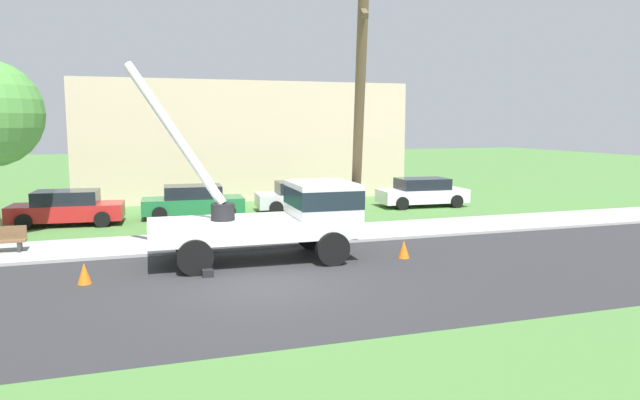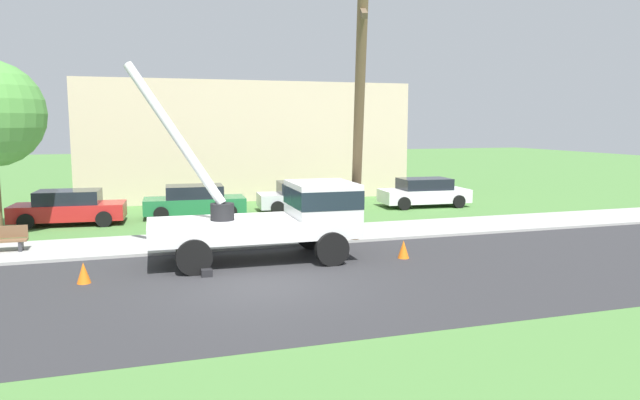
% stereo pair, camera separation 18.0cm
% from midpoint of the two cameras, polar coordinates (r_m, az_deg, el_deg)
% --- Properties ---
extents(ground_plane, '(120.00, 120.00, 0.00)m').
position_cam_midpoint_polar(ground_plane, '(26.95, -11.38, -1.55)').
color(ground_plane, '#477538').
extents(road_asphalt, '(80.00, 8.71, 0.01)m').
position_cam_midpoint_polar(road_asphalt, '(15.35, -5.92, -8.27)').
color(road_asphalt, '#2B2B2D').
rests_on(road_asphalt, ground).
extents(sidewalk_strip, '(80.00, 3.28, 0.10)m').
position_cam_midpoint_polar(sidewalk_strip, '(21.08, -9.41, -3.87)').
color(sidewalk_strip, '#9E9E99').
rests_on(sidewalk_strip, ground).
extents(utility_truck, '(6.76, 3.21, 5.98)m').
position_cam_midpoint_polar(utility_truck, '(17.94, -4.05, -1.37)').
color(utility_truck, silver).
rests_on(utility_truck, ground).
extents(leaning_utility_pole, '(1.35, 3.67, 8.55)m').
position_cam_midpoint_polar(leaning_utility_pole, '(18.80, 3.53, 8.11)').
color(leaning_utility_pole, brown).
rests_on(leaning_utility_pole, ground).
extents(traffic_cone_ahead, '(0.36, 0.36, 0.56)m').
position_cam_midpoint_polar(traffic_cone_ahead, '(18.42, 7.87, -4.76)').
color(traffic_cone_ahead, orange).
rests_on(traffic_cone_ahead, ground).
extents(traffic_cone_behind, '(0.36, 0.36, 0.56)m').
position_cam_midpoint_polar(traffic_cone_behind, '(16.58, -22.23, -6.63)').
color(traffic_cone_behind, orange).
rests_on(traffic_cone_behind, ground).
extents(parked_sedan_red, '(4.53, 2.25, 1.42)m').
position_cam_midpoint_polar(parked_sedan_red, '(26.24, -23.57, -0.70)').
color(parked_sedan_red, '#B21E1E').
rests_on(parked_sedan_red, ground).
extents(parked_sedan_green, '(4.50, 2.19, 1.42)m').
position_cam_midpoint_polar(parked_sedan_green, '(26.66, -12.43, -0.13)').
color(parked_sedan_green, '#1E6638').
rests_on(parked_sedan_green, ground).
extents(parked_sedan_silver, '(4.52, 2.23, 1.42)m').
position_cam_midpoint_polar(parked_sedan_silver, '(27.89, -1.84, 0.37)').
color(parked_sedan_silver, '#B7B7BF').
rests_on(parked_sedan_silver, ground).
extents(parked_sedan_white, '(4.50, 2.18, 1.42)m').
position_cam_midpoint_polar(parked_sedan_white, '(29.87, 9.73, 0.74)').
color(parked_sedan_white, silver).
rests_on(parked_sedan_white, ground).
extents(lowrise_building_backdrop, '(18.00, 6.00, 6.40)m').
position_cam_midpoint_polar(lowrise_building_backdrop, '(34.37, -7.85, 5.81)').
color(lowrise_building_backdrop, '#C6B293').
rests_on(lowrise_building_backdrop, ground).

